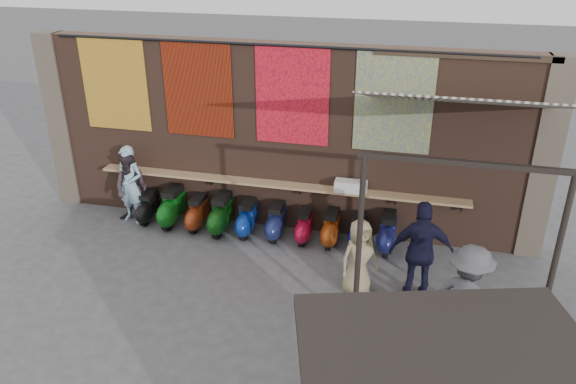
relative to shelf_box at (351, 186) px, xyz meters
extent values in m
plane|color=#474749|center=(-1.58, -2.30, -1.24)|extent=(70.00, 70.00, 0.00)
cube|color=brown|center=(-1.58, 0.40, 0.76)|extent=(10.00, 0.40, 4.00)
cube|color=#4C4238|center=(-6.78, 0.40, 0.76)|extent=(0.50, 0.50, 4.00)
cube|color=#4C4238|center=(3.62, 0.40, 0.76)|extent=(0.50, 0.50, 4.00)
cube|color=#9E7A51|center=(-1.58, 0.03, -0.14)|extent=(8.00, 0.32, 0.05)
cube|color=white|center=(0.00, 0.00, 0.00)|extent=(0.65, 0.27, 0.23)
cube|color=maroon|center=(-5.18, 0.18, 1.76)|extent=(1.50, 0.02, 2.00)
cube|color=#B92A0A|center=(-3.28, 0.18, 1.76)|extent=(1.50, 0.02, 2.00)
cube|color=red|center=(-1.28, 0.18, 1.76)|extent=(1.50, 0.02, 2.00)
cube|color=navy|center=(0.72, 0.18, 1.76)|extent=(1.50, 0.02, 2.00)
cylinder|color=black|center=(-1.58, 0.17, 2.74)|extent=(9.50, 0.06, 0.06)
imported|color=#94BBD7|center=(-4.85, -0.30, -0.36)|extent=(0.70, 0.51, 1.77)
imported|color=#31262B|center=(-4.80, -0.34, -0.43)|extent=(0.83, 0.68, 1.62)
imported|color=black|center=(1.49, -1.78, -0.29)|extent=(1.17, 0.63, 1.89)
imported|color=#504F53|center=(2.20, -3.02, -0.32)|extent=(1.36, 1.27, 1.84)
imported|color=#978860|center=(0.44, -1.90, -0.51)|extent=(0.85, 0.80, 1.47)
cube|color=black|center=(1.71, -6.46, 1.36)|extent=(3.09, 2.68, 0.12)
cube|color=gold|center=(1.46, -5.59, 0.60)|extent=(1.16, 0.38, 0.50)
cube|color=beige|center=(1.92, -1.40, 2.31)|extent=(3.20, 3.28, 0.97)
cube|color=#33261C|center=(1.92, 0.19, 2.71)|extent=(3.30, 0.08, 0.12)
cube|color=black|center=(1.92, -2.90, 1.84)|extent=(3.00, 0.08, 0.08)
cylinder|color=black|center=(0.52, -2.90, 0.31)|extent=(0.09, 0.09, 3.10)
cylinder|color=black|center=(3.32, -2.90, 0.31)|extent=(0.09, 0.09, 3.10)
camera|label=1|loc=(1.23, -10.44, 4.76)|focal=35.00mm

